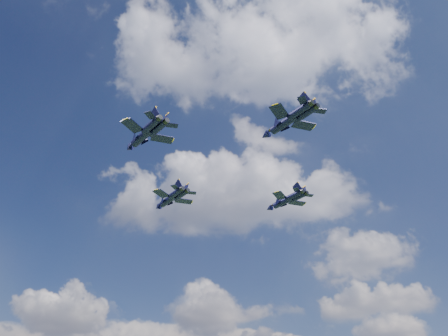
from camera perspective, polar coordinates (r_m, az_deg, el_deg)
The scene contains 4 objects.
jet_lead at distance 113.39m, azimuth -7.38°, elevation -4.23°, with size 13.57×12.62×3.57m.
jet_left at distance 87.93m, azimuth -10.76°, elevation 3.94°, with size 13.61×12.23×3.53m.
jet_right at distance 107.89m, azimuth 7.58°, elevation -4.45°, with size 12.51×11.26×3.25m.
jet_slot at distance 82.05m, azimuth 7.66°, elevation 5.70°, with size 13.05×11.85×3.40m.
Camera 1 is at (18.66, -79.61, 14.26)m, focal length 35.00 mm.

